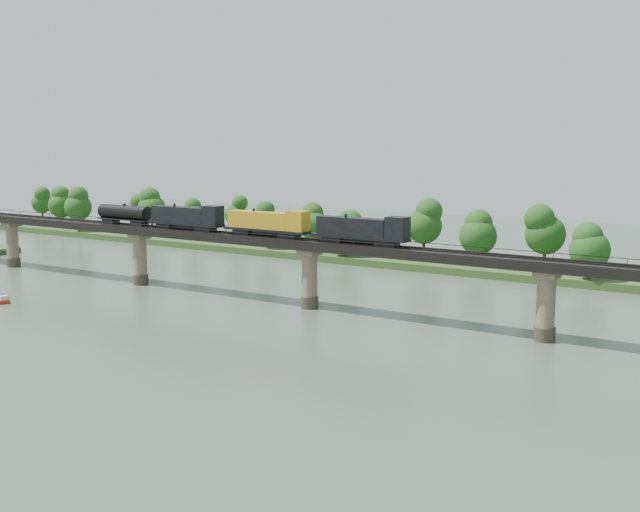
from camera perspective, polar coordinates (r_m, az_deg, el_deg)
The scene contains 7 objects.
ground at distance 111.97m, azimuth -9.51°, elevation -6.32°, with size 400.00×400.00×0.00m, color #394939.
far_bank at distance 181.91m, azimuth 9.11°, elevation -0.43°, with size 300.00×24.00×1.60m, color #29451B.
bridge at distance 133.72m, azimuth -0.74°, elevation -1.43°, with size 236.00×30.00×11.50m.
bridge_superstructure at distance 132.81m, azimuth -0.75°, elevation 1.26°, with size 220.00×4.90×0.75m.
far_treeline at distance 180.46m, azimuth 6.20°, elevation 2.12°, with size 289.06×17.54×13.60m.
freight_train at distance 141.65m, azimuth -5.81°, elevation 2.46°, with size 68.83×2.68×4.74m.
motorboat at distance 150.09m, azimuth -21.65°, elevation -2.89°, with size 5.02×3.54×1.33m.
Camera 1 is at (74.61, -78.67, 27.96)m, focal length 45.00 mm.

